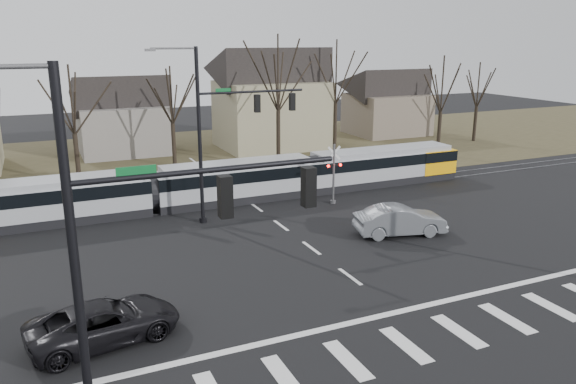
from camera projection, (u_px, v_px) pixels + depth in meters
name	position (u px, v px, depth m)	size (l,w,h in m)	color
ground	(374.00, 294.00, 24.14)	(140.00, 140.00, 0.00)	black
grass_verge	(187.00, 156.00, 52.28)	(140.00, 28.00, 0.01)	#38331E
crosswalk	(433.00, 338.00, 20.62)	(27.00, 2.60, 0.01)	silver
stop_line	(398.00, 312.00, 22.56)	(28.00, 0.35, 0.01)	silver
lane_dashes	(246.00, 200.00, 38.21)	(0.18, 30.00, 0.01)	silver
rail_pair	(247.00, 200.00, 38.03)	(90.00, 1.52, 0.06)	#59595E
tram	(235.00, 180.00, 37.54)	(35.32, 2.62, 2.68)	gray
sedan	(400.00, 220.00, 31.22)	(5.33, 2.88, 1.67)	slate
suv	(105.00, 322.00, 20.23)	(5.74, 3.40, 1.50)	black
signal_pole_near_left	(146.00, 255.00, 13.24)	(9.28, 0.44, 10.20)	black
signal_pole_far	(226.00, 126.00, 32.67)	(9.28, 0.44, 10.20)	black
rail_crossing_signal	(334.00, 176.00, 36.87)	(1.08, 0.36, 4.00)	#59595B
tree_row	(226.00, 108.00, 46.47)	(59.20, 7.20, 10.00)	black
house_b	(122.00, 111.00, 52.77)	(8.64, 7.56, 7.65)	slate
house_c	(272.00, 95.00, 55.33)	(10.80, 8.64, 10.10)	gray
house_d	(387.00, 99.00, 63.35)	(8.64, 7.56, 7.65)	brown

